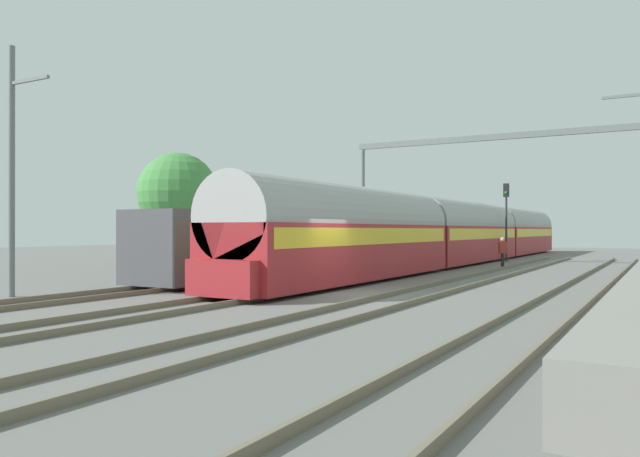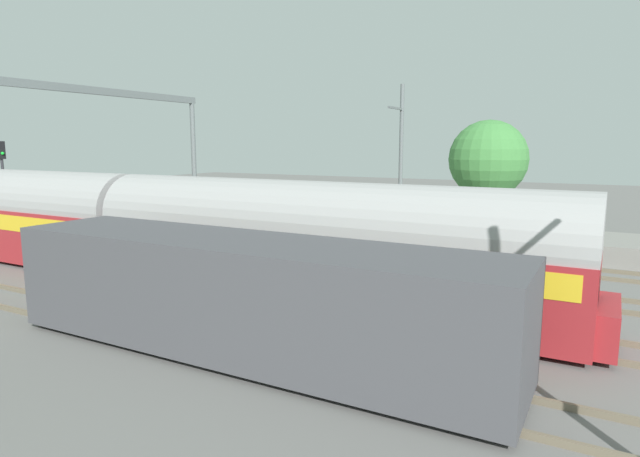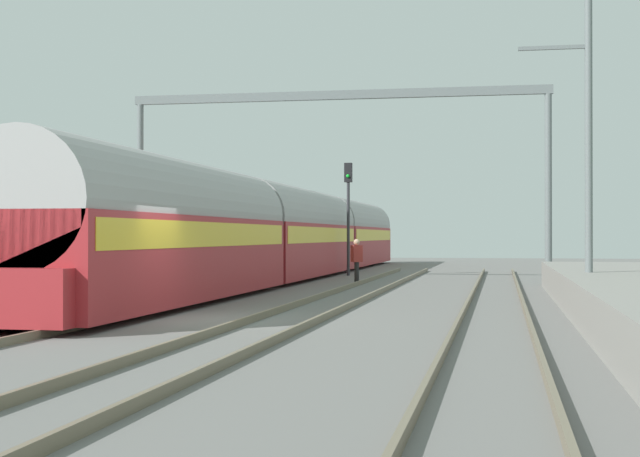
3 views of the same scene
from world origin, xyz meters
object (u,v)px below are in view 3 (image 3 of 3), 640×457
object	(u,v)px
freight_car	(4,250)
railway_signal_far	(348,204)
catenary_gantry	(336,137)
passenger_train	(294,233)
person_crossing	(357,257)

from	to	relation	value
freight_car	railway_signal_far	world-z (taller)	railway_signal_far
railway_signal_far	catenary_gantry	xyz separation A→B (m)	(0.27, -4.92, 2.62)
freight_car	passenger_train	bearing A→B (deg)	75.44
passenger_train	freight_car	world-z (taller)	passenger_train
railway_signal_far	catenary_gantry	bearing A→B (deg)	-86.86
railway_signal_far	catenary_gantry	world-z (taller)	catenary_gantry
person_crossing	railway_signal_far	bearing A→B (deg)	62.81
freight_car	person_crossing	bearing A→B (deg)	57.35
freight_car	person_crossing	size ratio (longest dim) A/B	7.51
railway_signal_far	catenary_gantry	distance (m)	5.58
railway_signal_far	passenger_train	bearing A→B (deg)	-121.66
person_crossing	railway_signal_far	xyz separation A→B (m)	(-1.55, 7.71, 2.31)
passenger_train	person_crossing	xyz separation A→B (m)	(3.47, -4.60, -0.94)
freight_car	person_crossing	distance (m)	14.55
passenger_train	catenary_gantry	xyz separation A→B (m)	(2.19, -1.81, 3.99)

